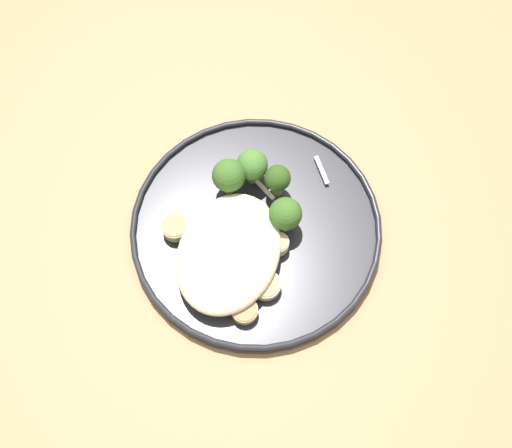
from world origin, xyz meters
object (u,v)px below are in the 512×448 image
object	(u,v)px
seared_scallop_center_golden	(235,233)
seared_scallop_rear_pale	(175,228)
seared_scallop_front_small	(243,283)
broccoli_floret_rear_charred	(229,176)
broccoli_floret_small_sprig	(252,166)
seared_scallop_tilted_round	(266,285)
seared_scallop_tiny_bay	(278,244)
dinner_plate	(256,228)
seared_scallop_half_hidden	(254,238)
broccoli_floret_beside_noodles	(277,179)
broccoli_floret_split_head	(285,214)
seared_scallop_left_edge	(245,311)

from	to	relation	value
seared_scallop_center_golden	seared_scallop_rear_pale	xyz separation A→B (m)	(-0.02, 0.07, 0.00)
seared_scallop_front_small	broccoli_floret_rear_charred	world-z (taller)	broccoli_floret_rear_charred
seared_scallop_center_golden	seared_scallop_rear_pale	bearing A→B (deg)	103.44
broccoli_floret_small_sprig	seared_scallop_tilted_round	bearing A→B (deg)	-155.28
seared_scallop_tiny_bay	dinner_plate	bearing A→B (deg)	62.54
seared_scallop_half_hidden	seared_scallop_front_small	size ratio (longest dim) A/B	1.21
seared_scallop_front_small	broccoli_floret_small_sprig	distance (m)	0.14
seared_scallop_half_hidden	broccoli_floret_rear_charred	distance (m)	0.08
seared_scallop_rear_pale	broccoli_floret_beside_noodles	world-z (taller)	broccoli_floret_beside_noodles
seared_scallop_front_small	broccoli_floret_small_sprig	world-z (taller)	broccoli_floret_small_sprig
seared_scallop_center_golden	broccoli_floret_small_sprig	world-z (taller)	broccoli_floret_small_sprig
seared_scallop_rear_pale	broccoli_floret_small_sprig	bearing A→B (deg)	-33.19
seared_scallop_tilted_round	seared_scallop_center_golden	distance (m)	0.07
seared_scallop_tilted_round	seared_scallop_rear_pale	distance (m)	0.12
seared_scallop_half_hidden	broccoli_floret_beside_noodles	distance (m)	0.07
broccoli_floret_beside_noodles	broccoli_floret_split_head	xyz separation A→B (m)	(-0.04, -0.02, 0.00)
seared_scallop_left_edge	broccoli_floret_beside_noodles	xyz separation A→B (m)	(0.15, 0.01, 0.02)
seared_scallop_half_hidden	seared_scallop_tiny_bay	size ratio (longest dim) A/B	1.32
dinner_plate	seared_scallop_front_small	xyz separation A→B (m)	(-0.07, -0.01, 0.01)
broccoli_floret_rear_charred	broccoli_floret_beside_noodles	world-z (taller)	broccoli_floret_rear_charred
dinner_plate	broccoli_floret_rear_charred	size ratio (longest dim) A/B	5.13
seared_scallop_front_small	seared_scallop_tilted_round	bearing A→B (deg)	-78.30
seared_scallop_tilted_round	seared_scallop_tiny_bay	size ratio (longest dim) A/B	1.32
seared_scallop_left_edge	seared_scallop_tiny_bay	world-z (taller)	seared_scallop_tiny_bay
seared_scallop_rear_pale	seared_scallop_left_edge	distance (m)	0.13
seared_scallop_rear_pale	seared_scallop_tiny_bay	xyz separation A→B (m)	(0.02, -0.12, 0.00)
seared_scallop_left_edge	seared_scallop_half_hidden	bearing A→B (deg)	11.63
broccoli_floret_rear_charred	broccoli_floret_beside_noodles	xyz separation A→B (m)	(0.02, -0.05, -0.01)
broccoli_floret_rear_charred	broccoli_floret_split_head	distance (m)	0.08
seared_scallop_half_hidden	broccoli_floret_small_sprig	world-z (taller)	broccoli_floret_small_sprig
seared_scallop_center_golden	seared_scallop_rear_pale	size ratio (longest dim) A/B	0.92
seared_scallop_tiny_bay	broccoli_floret_rear_charred	bearing A→B (deg)	55.53
seared_scallop_center_golden	broccoli_floret_split_head	xyz separation A→B (m)	(0.03, -0.05, 0.02)
seared_scallop_rear_pale	seared_scallop_tilted_round	bearing A→B (deg)	-105.23
broccoli_floret_small_sprig	seared_scallop_center_golden	bearing A→B (deg)	-176.00
seared_scallop_center_golden	seared_scallop_tiny_bay	world-z (taller)	seared_scallop_tiny_bay
seared_scallop_half_hidden	seared_scallop_front_small	xyz separation A→B (m)	(-0.05, -0.00, -0.00)
seared_scallop_tilted_round	seared_scallop_front_small	distance (m)	0.03
seared_scallop_tilted_round	broccoli_floret_split_head	bearing A→B (deg)	2.14
seared_scallop_center_golden	broccoli_floret_split_head	bearing A→B (deg)	-58.40
seared_scallop_tiny_bay	seared_scallop_tilted_round	bearing A→B (deg)	-177.52
seared_scallop_tilted_round	seared_scallop_left_edge	xyz separation A→B (m)	(-0.03, 0.01, -0.00)
dinner_plate	seared_scallop_center_golden	distance (m)	0.03
seared_scallop_center_golden	broccoli_floret_split_head	size ratio (longest dim) A/B	0.55
seared_scallop_tilted_round	seared_scallop_rear_pale	size ratio (longest dim) A/B	1.08
seared_scallop_half_hidden	broccoli_floret_rear_charred	size ratio (longest dim) A/B	0.59
seared_scallop_tilted_round	seared_scallop_center_golden	xyz separation A→B (m)	(0.05, 0.05, 0.00)
seared_scallop_center_golden	broccoli_floret_beside_noodles	world-z (taller)	broccoli_floret_beside_noodles
seared_scallop_center_golden	seared_scallop_rear_pale	distance (m)	0.07
seared_scallop_half_hidden	seared_scallop_rear_pale	world-z (taller)	seared_scallop_half_hidden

